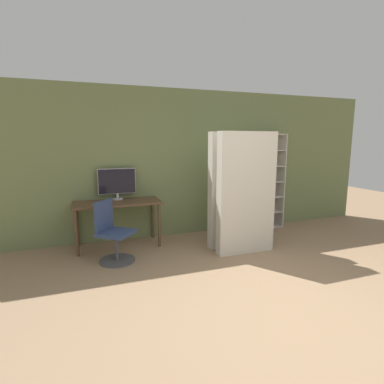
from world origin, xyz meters
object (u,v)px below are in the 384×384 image
monitor (117,182)px  bookshelf (264,185)px  office_chair (113,237)px  mattress_near (247,194)px  mattress_far (236,190)px

monitor → bookshelf: bookshelf is taller
office_chair → mattress_near: size_ratio=0.48×
mattress_near → bookshelf: bearing=47.1°
office_chair → mattress_far: 2.11m
office_chair → bookshelf: bookshelf is taller
monitor → office_chair: bearing=-101.5°
mattress_near → monitor: bearing=147.4°
bookshelf → mattress_far: size_ratio=1.00×
monitor → office_chair: 1.12m
bookshelf → mattress_far: mattress_far is taller
monitor → mattress_near: mattress_near is taller
monitor → office_chair: monitor is taller
mattress_near → mattress_far: (0.00, 0.34, -0.00)m
office_chair → mattress_near: 2.13m
bookshelf → office_chair: bearing=-165.2°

